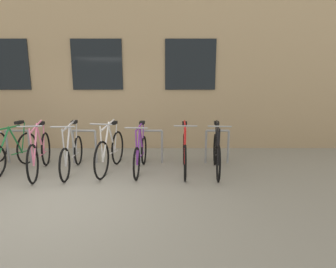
{
  "coord_description": "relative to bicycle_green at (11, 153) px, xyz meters",
  "views": [
    {
      "loc": [
        1.82,
        -4.37,
        2.01
      ],
      "look_at": [
        1.83,
        1.6,
        0.74
      ],
      "focal_mm": 30.59,
      "sensor_mm": 36.0,
      "label": 1
    }
  ],
  "objects": [
    {
      "name": "bicycle_silver",
      "position": [
        1.28,
        -0.06,
        -0.01
      ],
      "size": [
        0.44,
        1.71,
        1.07
      ],
      "color": "black",
      "rests_on": "ground"
    },
    {
      "name": "bicycle_purple",
      "position": [
        2.69,
        0.01,
        -0.02
      ],
      "size": [
        0.44,
        1.62,
        1.03
      ],
      "color": "black",
      "rests_on": "ground"
    },
    {
      "name": "bicycle_red",
      "position": [
        3.61,
        -0.02,
        -0.0
      ],
      "size": [
        0.44,
        1.69,
        1.07
      ],
      "color": "black",
      "rests_on": "ground"
    },
    {
      "name": "bicycle_green",
      "position": [
        0.0,
        0.0,
        0.0
      ],
      "size": [
        0.44,
        1.76,
        1.02
      ],
      "color": "black",
      "rests_on": "ground"
    },
    {
      "name": "bike_rack",
      "position": [
        1.38,
        0.53,
        0.08
      ],
      "size": [
        6.56,
        0.05,
        0.78
      ],
      "color": "gray",
      "rests_on": "ground"
    },
    {
      "name": "bicycle_black",
      "position": [
        4.27,
        -0.05,
        -0.0
      ],
      "size": [
        0.44,
        1.73,
        1.08
      ],
      "color": "black",
      "rests_on": "ground"
    },
    {
      "name": "ground_plane",
      "position": [
        1.44,
        -1.37,
        -0.39
      ],
      "size": [
        42.0,
        42.0,
        0.0
      ],
      "primitive_type": "plane",
      "color": "gray"
    },
    {
      "name": "bicycle_pink",
      "position": [
        0.64,
        -0.12,
        0.01
      ],
      "size": [
        0.5,
        1.81,
        1.09
      ],
      "color": "black",
      "rests_on": "ground"
    },
    {
      "name": "storefront_building",
      "position": [
        1.44,
        5.78,
        2.61
      ],
      "size": [
        28.0,
        7.94,
        6.0
      ],
      "color": "tan",
      "rests_on": "ground"
    },
    {
      "name": "bicycle_white",
      "position": [
        2.05,
        0.04,
        0.01
      ],
      "size": [
        0.44,
        1.7,
        1.09
      ],
      "color": "black",
      "rests_on": "ground"
    }
  ]
}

